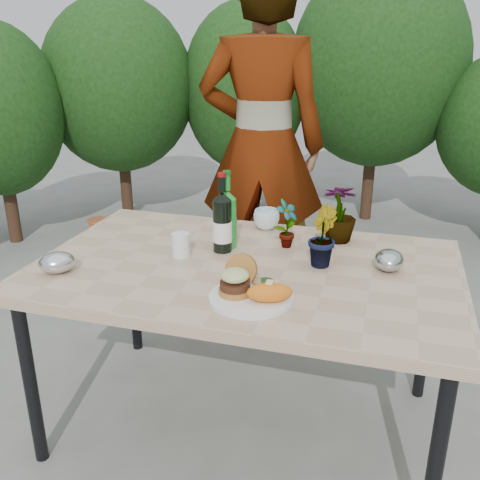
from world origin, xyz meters
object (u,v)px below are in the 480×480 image
(wine_bottle, at_px, (222,223))
(person, at_px, (262,146))
(patio_table, at_px, (246,278))
(dinner_plate, at_px, (251,298))

(wine_bottle, distance_m, person, 1.02)
(wine_bottle, bearing_deg, person, 119.15)
(patio_table, relative_size, person, 0.81)
(dinner_plate, distance_m, person, 1.45)
(patio_table, height_order, person, person)
(wine_bottle, height_order, person, person)
(dinner_plate, bearing_deg, wine_bottle, 120.14)
(dinner_plate, height_order, wine_bottle, wine_bottle)
(patio_table, relative_size, wine_bottle, 4.92)
(wine_bottle, bearing_deg, dinner_plate, -35.94)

